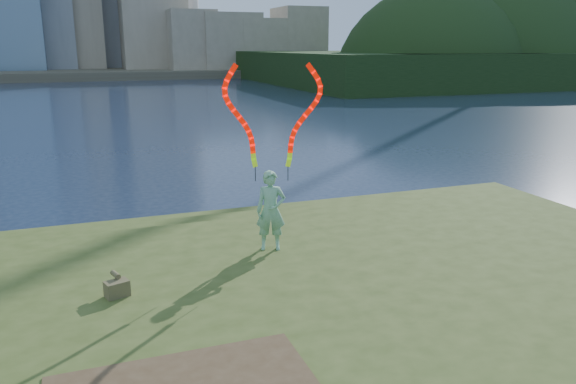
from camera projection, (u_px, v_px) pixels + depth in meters
name	position (u px, v px, depth m)	size (l,w,h in m)	color
ground	(284.00, 325.00, 9.99)	(320.00, 320.00, 0.00)	#17233B
grassy_knoll	(339.00, 377.00, 7.82)	(20.00, 18.00, 0.80)	#3A4A1A
far_shore	(97.00, 71.00, 96.14)	(320.00, 40.00, 1.20)	#4D4838
wooded_hill	(522.00, 78.00, 84.25)	(78.00, 50.00, 63.00)	black
woman_with_ribbons	(271.00, 181.00, 11.12)	(1.96, 0.70, 4.01)	#106A30
canvas_bag	(117.00, 288.00, 9.25)	(0.43, 0.49, 0.36)	#4B4225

